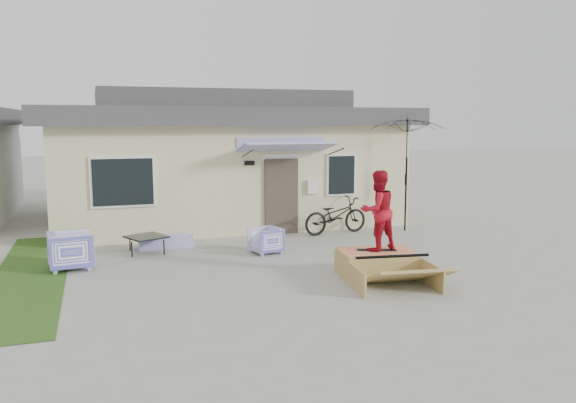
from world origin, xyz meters
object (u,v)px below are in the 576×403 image
object	(u,v)px
patio_umbrella	(406,170)
coffee_table	(147,244)
bicycle	(336,212)
loveseat	(166,238)
skater	(378,209)
armchair_left	(71,249)
skateboard	(377,250)
skate_ramp	(377,263)
armchair_right	(266,239)

from	to	relation	value
patio_umbrella	coffee_table	bearing A→B (deg)	-175.88
bicycle	patio_umbrella	xyz separation A→B (m)	(2.09, -0.19, 1.13)
coffee_table	patio_umbrella	distance (m)	7.48
loveseat	skater	world-z (taller)	skater
loveseat	armchair_left	size ratio (longest dim) A/B	1.48
loveseat	skateboard	size ratio (longest dim) A/B	1.66
patio_umbrella	skate_ramp	distance (m)	5.31
loveseat	skate_ramp	bearing A→B (deg)	138.51
coffee_table	bicycle	distance (m)	5.27
skateboard	loveseat	bearing A→B (deg)	154.80
skateboard	skater	world-z (taller)	skater
armchair_right	skate_ramp	xyz separation A→B (m)	(1.60, -2.62, -0.09)
armchair_left	skate_ramp	distance (m)	6.45
bicycle	skate_ramp	size ratio (longest dim) A/B	0.97
armchair_left	coffee_table	distance (m)	1.98
coffee_table	skater	world-z (taller)	skater
coffee_table	patio_umbrella	bearing A→B (deg)	4.12
bicycle	patio_umbrella	world-z (taller)	patio_umbrella
bicycle	skateboard	world-z (taller)	bicycle
patio_umbrella	skate_ramp	bearing A→B (deg)	-126.22
bicycle	skater	bearing A→B (deg)	159.27
armchair_left	bicycle	xyz separation A→B (m)	(6.86, 1.79, 0.18)
armchair_right	skater	bearing A→B (deg)	19.40
coffee_table	skater	xyz separation A→B (m)	(4.29, -3.54, 1.16)
armchair_right	skater	world-z (taller)	skater
patio_umbrella	skateboard	distance (m)	5.20
skate_ramp	skateboard	world-z (taller)	skateboard
coffee_table	patio_umbrella	xyz separation A→B (m)	(7.30, 0.53, 1.55)
armchair_right	bicycle	size ratio (longest dim) A/B	0.35
patio_umbrella	skater	distance (m)	5.07
armchair_left	coffee_table	size ratio (longest dim) A/B	1.09
coffee_table	bicycle	size ratio (longest dim) A/B	0.42
bicycle	skater	world-z (taller)	skater
coffee_table	patio_umbrella	size ratio (longest dim) A/B	0.31
loveseat	coffee_table	xyz separation A→B (m)	(-0.51, -0.38, -0.05)
loveseat	bicycle	world-z (taller)	bicycle
skater	loveseat	bearing A→B (deg)	-55.82
skater	skateboard	bearing A→B (deg)	180.00
loveseat	bicycle	xyz separation A→B (m)	(4.70, 0.33, 0.37)
patio_umbrella	skate_ramp	world-z (taller)	patio_umbrella
armchair_right	bicycle	world-z (taller)	bicycle
bicycle	skateboard	distance (m)	4.35
armchair_left	coffee_table	xyz separation A→B (m)	(1.65, 1.07, -0.24)
patio_umbrella	skater	xyz separation A→B (m)	(-3.00, -4.06, -0.39)
armchair_left	coffee_table	world-z (taller)	armchair_left
bicycle	coffee_table	bearing A→B (deg)	89.22
loveseat	bicycle	bearing A→B (deg)	-171.03
armchair_right	skate_ramp	size ratio (longest dim) A/B	0.34
loveseat	armchair_right	size ratio (longest dim) A/B	1.93
skate_ramp	skater	distance (m)	1.11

